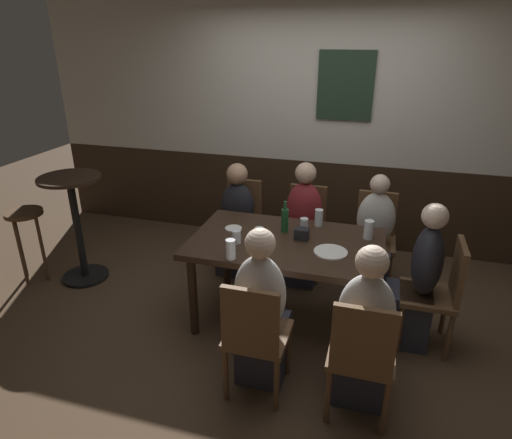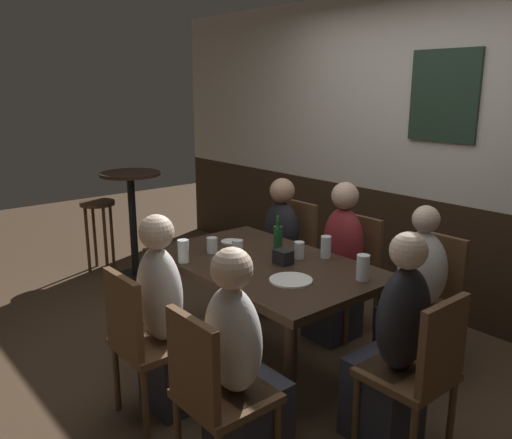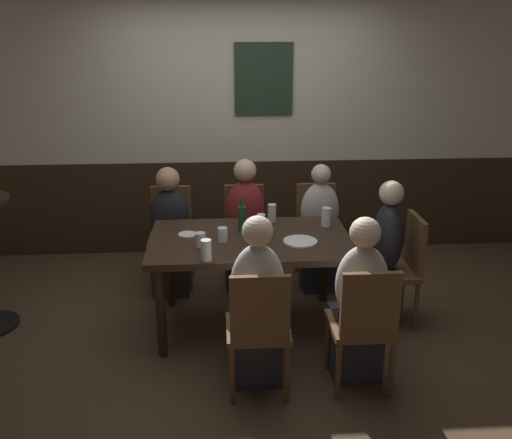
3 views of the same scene
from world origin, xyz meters
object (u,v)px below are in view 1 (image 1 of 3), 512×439
beer_glass_half (319,218)px  pint_glass_pale (369,231)px  chair_left_far (242,218)px  tumbler_short (231,251)px  chair_mid_near (255,333)px  beer_glass_tall (236,237)px  plate_white_large (331,252)px  chair_head_east (439,289)px  person_right_near (363,338)px  chair_right_near (362,353)px  pint_glass_amber (304,226)px  bar_stool (26,226)px  side_bar_table (76,221)px  chair_mid_far (305,225)px  person_mid_near (262,319)px  person_mid_far (302,232)px  person_right_far (373,244)px  beer_bottle_green (285,220)px  person_left_far (236,227)px  person_head_east (416,287)px  dining_table (286,250)px  chair_right_far (374,233)px  condiment_caddy (302,234)px  tumbler_water (259,235)px  plate_white_small (233,228)px

beer_glass_half → pint_glass_pale: pint_glass_pale is taller
chair_left_far → tumbler_short: 1.37m
chair_mid_near → beer_glass_tall: (-0.37, 0.73, 0.29)m
tumbler_short → plate_white_large: 0.75m
chair_head_east → tumbler_short: 1.58m
person_right_near → beer_glass_tall: 1.22m
chair_right_near → pint_glass_amber: 1.27m
chair_head_east → bar_stool: bearing=-179.5°
pint_glass_amber → tumbler_short: tumbler_short is taller
pint_glass_amber → beer_glass_half: bearing=55.8°
pint_glass_amber → side_bar_table: (-2.15, -0.10, -0.17)m
chair_mid_far → person_mid_near: person_mid_near is taller
chair_head_east → person_mid_near: 1.37m
person_mid_far → bar_stool: bearing=-163.3°
chair_mid_far → person_right_far: (0.66, -0.16, -0.03)m
beer_glass_tall → tumbler_short: tumbler_short is taller
beer_bottle_green → chair_mid_far: bearing=85.8°
person_right_near → plate_white_large: person_right_near is taller
person_mid_near → person_left_far: 1.58m
chair_head_east → person_head_east: 0.16m
dining_table → person_head_east: person_head_east is taller
chair_right_far → condiment_caddy: bearing=-124.1°
chair_mid_near → chair_left_far: 1.88m
chair_head_east → person_right_far: 0.88m
chair_head_east → plate_white_large: chair_head_east is taller
person_mid_near → pint_glass_pale: bearing=56.9°
beer_bottle_green → person_right_far: bearing=37.6°
tumbler_water → beer_glass_tall: (-0.16, -0.09, -0.00)m
person_mid_near → person_head_east: person_mid_near is taller
chair_mid_near → person_mid_far: bearing=90.0°
person_left_far → chair_right_far: bearing=7.0°
chair_mid_near → person_left_far: 1.73m
chair_mid_far → dining_table: bearing=-90.0°
beer_glass_half → bar_stool: beer_glass_half is taller
chair_left_far → bar_stool: size_ratio=1.22×
person_mid_far → person_left_far: 0.66m
person_right_near → tumbler_water: bearing=142.6°
bar_stool → pint_glass_pale: bearing=4.7°
person_head_east → tumbler_water: size_ratio=11.00×
beer_glass_half → tumbler_water: bearing=-134.0°
chair_right_near → plate_white_large: bearing=111.3°
pint_glass_pale → beer_bottle_green: size_ratio=0.57×
beer_glass_tall → beer_bottle_green: bearing=45.0°
pint_glass_pale → person_left_far: bearing=158.8°
tumbler_short → plate_white_small: bearing=106.9°
person_mid_near → beer_bottle_green: (-0.05, 0.89, 0.35)m
chair_right_far → condiment_caddy: chair_right_far is taller
tumbler_water → person_left_far: bearing=120.5°
person_left_far → side_bar_table: 1.52m
dining_table → beer_glass_half: bearing=61.5°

